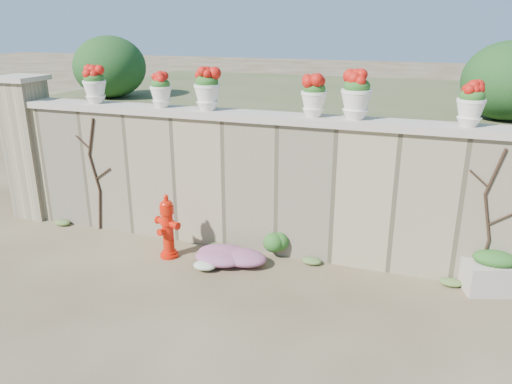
% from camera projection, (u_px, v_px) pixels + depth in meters
% --- Properties ---
extents(ground, '(80.00, 80.00, 0.00)m').
position_uv_depth(ground, '(206.00, 304.00, 6.23)').
color(ground, '#4F3C27').
rests_on(ground, ground).
extents(stone_wall, '(8.00, 0.40, 2.00)m').
position_uv_depth(stone_wall, '(254.00, 186.00, 7.50)').
color(stone_wall, '#978865').
rests_on(stone_wall, ground).
extents(wall_cap, '(8.10, 0.52, 0.10)m').
position_uv_depth(wall_cap, '(254.00, 116.00, 7.16)').
color(wall_cap, beige).
rests_on(wall_cap, stone_wall).
extents(gate_pillar, '(0.72, 0.72, 2.48)m').
position_uv_depth(gate_pillar, '(30.00, 147.00, 8.71)').
color(gate_pillar, '#978865').
rests_on(gate_pillar, ground).
extents(raised_fill, '(9.00, 6.00, 2.00)m').
position_uv_depth(raised_fill, '(305.00, 140.00, 10.36)').
color(raised_fill, '#384C23').
rests_on(raised_fill, ground).
extents(back_shrub_left, '(1.30, 1.30, 1.10)m').
position_uv_depth(back_shrub_left, '(110.00, 67.00, 9.06)').
color(back_shrub_left, '#143814').
rests_on(back_shrub_left, raised_fill).
extents(back_shrub_right, '(1.30, 1.30, 1.10)m').
position_uv_depth(back_shrub_right, '(510.00, 81.00, 7.01)').
color(back_shrub_right, '#143814').
rests_on(back_shrub_right, raised_fill).
extents(vine_left, '(0.60, 0.04, 1.91)m').
position_uv_depth(vine_left, '(95.00, 173.00, 8.14)').
color(vine_left, black).
rests_on(vine_left, ground).
extents(vine_right, '(0.60, 0.04, 1.91)m').
position_uv_depth(vine_right, '(488.00, 218.00, 6.31)').
color(vine_right, black).
rests_on(vine_right, ground).
extents(fire_hydrant, '(0.42, 0.30, 0.98)m').
position_uv_depth(fire_hydrant, '(168.00, 226.00, 7.33)').
color(fire_hydrant, red).
rests_on(fire_hydrant, ground).
extents(planter_box, '(0.78, 0.60, 0.57)m').
position_uv_depth(planter_box, '(492.00, 273.00, 6.45)').
color(planter_box, beige).
rests_on(planter_box, ground).
extents(green_shrub, '(0.58, 0.52, 0.55)m').
position_uv_depth(green_shrub, '(275.00, 240.00, 7.39)').
color(green_shrub, '#1E5119').
rests_on(green_shrub, ground).
extents(magenta_clump, '(1.00, 0.67, 0.27)m').
position_uv_depth(magenta_clump, '(230.00, 255.00, 7.22)').
color(magenta_clump, '#CB28A6').
rests_on(magenta_clump, ground).
extents(white_flowers, '(0.51, 0.41, 0.18)m').
position_uv_depth(white_flowers, '(206.00, 266.00, 7.01)').
color(white_flowers, white).
rests_on(white_flowers, ground).
extents(urn_pot_0, '(0.37, 0.37, 0.58)m').
position_uv_depth(urn_pot_0, '(95.00, 85.00, 7.88)').
color(urn_pot_0, white).
rests_on(urn_pot_0, wall_cap).
extents(urn_pot_1, '(0.33, 0.33, 0.51)m').
position_uv_depth(urn_pot_1, '(161.00, 91.00, 7.52)').
color(urn_pot_1, white).
rests_on(urn_pot_1, wall_cap).
extents(urn_pot_2, '(0.39, 0.39, 0.61)m').
position_uv_depth(urn_pot_2, '(207.00, 90.00, 7.27)').
color(urn_pot_2, white).
rests_on(urn_pot_2, wall_cap).
extents(urn_pot_3, '(0.36, 0.36, 0.56)m').
position_uv_depth(urn_pot_3, '(314.00, 97.00, 6.78)').
color(urn_pot_3, white).
rests_on(urn_pot_3, wall_cap).
extents(urn_pot_4, '(0.41, 0.41, 0.64)m').
position_uv_depth(urn_pot_4, '(356.00, 96.00, 6.59)').
color(urn_pot_4, white).
rests_on(urn_pot_4, wall_cap).
extents(urn_pot_5, '(0.35, 0.35, 0.55)m').
position_uv_depth(urn_pot_5, '(471.00, 105.00, 6.17)').
color(urn_pot_5, white).
rests_on(urn_pot_5, wall_cap).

